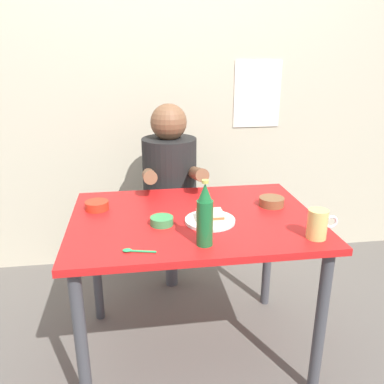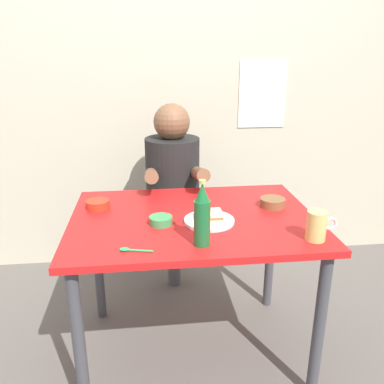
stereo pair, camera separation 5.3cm
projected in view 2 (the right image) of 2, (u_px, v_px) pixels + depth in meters
name	position (u px, v px, depth m)	size (l,w,h in m)	color
ground_plane	(193.00, 349.00, 2.05)	(6.00, 6.00, 0.00)	#59544F
wall_back	(174.00, 75.00, 2.60)	(4.40, 0.09, 2.60)	#BCB299
dining_table	(193.00, 235.00, 1.83)	(1.10, 0.80, 0.74)	red
stool	(174.00, 235.00, 2.52)	(0.34, 0.34, 0.45)	#4C4C51
person_seated	(173.00, 173.00, 2.37)	(0.33, 0.56, 0.72)	black
plate_orange	(209.00, 221.00, 1.74)	(0.22, 0.22, 0.01)	silver
sandwich	(209.00, 215.00, 1.73)	(0.11, 0.09, 0.04)	beige
beer_mug	(317.00, 226.00, 1.56)	(0.13, 0.08, 0.12)	#D1BC66
beer_bottle	(201.00, 216.00, 1.50)	(0.06, 0.06, 0.26)	#19602D
sauce_bowl_chili	(98.00, 204.00, 1.89)	(0.11, 0.11, 0.04)	red
condiment_bowl_brown	(273.00, 202.00, 1.91)	(0.12, 0.12, 0.04)	brown
dip_bowl_green	(161.00, 220.00, 1.72)	(0.10, 0.10, 0.03)	#388C4C
spoon	(130.00, 250.00, 1.49)	(0.13, 0.04, 0.01)	#26A559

